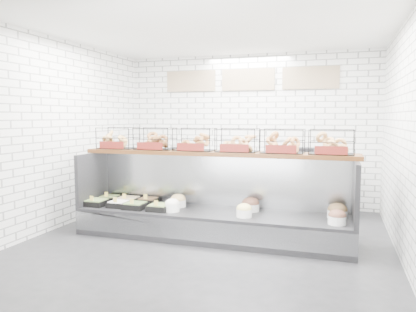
% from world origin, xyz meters
% --- Properties ---
extents(ground, '(5.50, 5.50, 0.00)m').
position_xyz_m(ground, '(0.00, 0.00, 0.00)').
color(ground, black).
rests_on(ground, ground).
extents(room_shell, '(5.02, 5.51, 3.01)m').
position_xyz_m(room_shell, '(0.00, 0.60, 2.06)').
color(room_shell, white).
rests_on(room_shell, ground).
extents(display_case, '(4.00, 0.90, 1.20)m').
position_xyz_m(display_case, '(-0.02, 0.34, 0.33)').
color(display_case, black).
rests_on(display_case, ground).
extents(bagel_shelf, '(4.10, 0.50, 0.40)m').
position_xyz_m(bagel_shelf, '(0.01, 0.52, 1.39)').
color(bagel_shelf, '#3D1F0D').
rests_on(bagel_shelf, display_case).
extents(prep_counter, '(4.00, 0.60, 1.20)m').
position_xyz_m(prep_counter, '(-0.01, 2.43, 0.47)').
color(prep_counter, '#93969B').
rests_on(prep_counter, ground).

